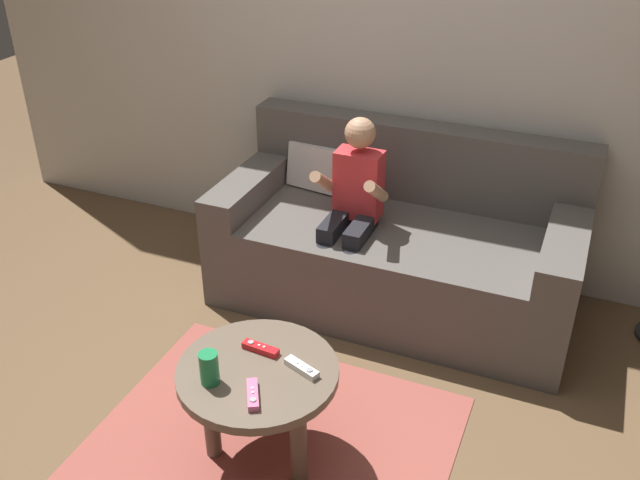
% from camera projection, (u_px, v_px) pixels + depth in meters
% --- Properties ---
extents(ground_plane, '(9.75, 9.75, 0.00)m').
position_uv_depth(ground_plane, '(243.00, 473.00, 2.61)').
color(ground_plane, brown).
extents(wall_back, '(4.88, 0.05, 2.50)m').
position_uv_depth(wall_back, '(399.00, 27.00, 3.35)').
color(wall_back, beige).
rests_on(wall_back, ground).
extents(couch, '(1.71, 0.80, 0.83)m').
position_uv_depth(couch, '(397.00, 245.00, 3.46)').
color(couch, '#56514C').
rests_on(couch, ground).
extents(person_seated_on_couch, '(0.30, 0.37, 0.96)m').
position_uv_depth(person_seated_on_couch, '(352.00, 207.00, 3.25)').
color(person_seated_on_couch, black).
rests_on(person_seated_on_couch, ground).
extents(coffee_table, '(0.57, 0.57, 0.44)m').
position_uv_depth(coffee_table, '(259.00, 384.00, 2.50)').
color(coffee_table, brown).
rests_on(coffee_table, ground).
extents(area_rug, '(1.36, 1.25, 0.01)m').
position_uv_depth(area_rug, '(263.00, 456.00, 2.67)').
color(area_rug, '#9E4C42').
rests_on(area_rug, ground).
extents(game_remote_red_near_edge, '(0.14, 0.05, 0.03)m').
position_uv_depth(game_remote_red_near_edge, '(260.00, 348.00, 2.53)').
color(game_remote_red_near_edge, red).
rests_on(game_remote_red_near_edge, coffee_table).
extents(game_remote_pink_center, '(0.10, 0.14, 0.03)m').
position_uv_depth(game_remote_pink_center, '(253.00, 395.00, 2.32)').
color(game_remote_pink_center, pink).
rests_on(game_remote_pink_center, coffee_table).
extents(game_remote_white_far_corner, '(0.14, 0.08, 0.03)m').
position_uv_depth(game_remote_white_far_corner, '(302.00, 368.00, 2.44)').
color(game_remote_white_far_corner, white).
rests_on(game_remote_white_far_corner, coffee_table).
extents(soda_can, '(0.07, 0.07, 0.12)m').
position_uv_depth(soda_can, '(209.00, 368.00, 2.37)').
color(soda_can, '#1E7F47').
rests_on(soda_can, coffee_table).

